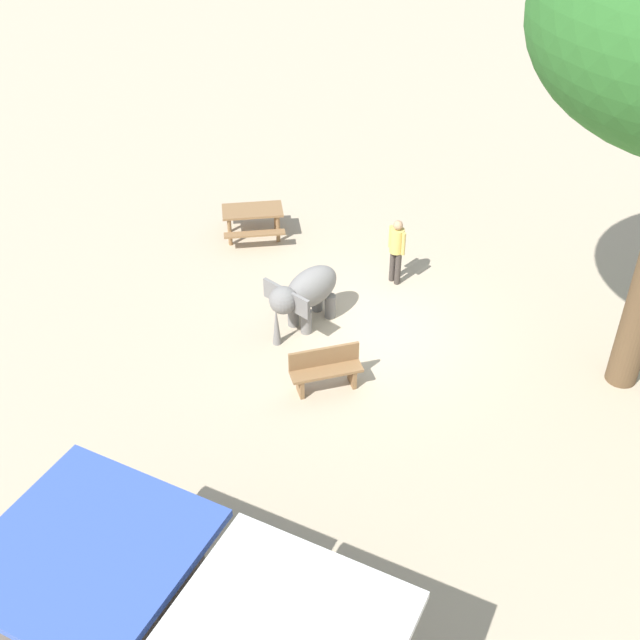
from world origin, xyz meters
name	(u,v)px	position (x,y,z in m)	size (l,w,h in m)	color
ground_plane	(370,329)	(0.00, 0.00, 0.00)	(60.00, 60.00, 0.00)	#BAA88C
elephant	(305,293)	(1.31, 0.46, 0.83)	(1.35, 1.89, 1.30)	slate
person_handler	(397,247)	(0.23, -1.95, 0.95)	(0.47, 0.32, 1.62)	#3F3833
wooden_bench	(325,368)	(0.04, 2.08, 0.47)	(1.30, 1.24, 0.88)	olive
picnic_table_near	(253,216)	(4.21, -2.26, 0.59)	(2.07, 2.07, 0.78)	olive
market_stall_blue	(106,614)	(0.06, 8.46, 1.14)	(2.50, 2.50, 2.52)	#59514C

